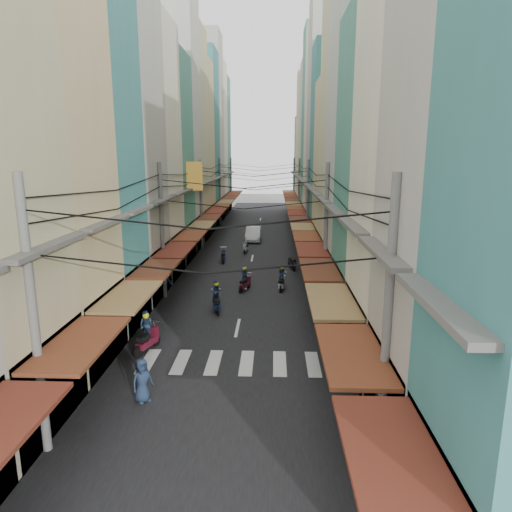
% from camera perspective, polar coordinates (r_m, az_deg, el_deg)
% --- Properties ---
extents(ground, '(160.00, 160.00, 0.00)m').
position_cam_1_polar(ground, '(25.38, -1.97, -7.33)').
color(ground, slate).
rests_on(ground, ground).
extents(road, '(10.00, 80.00, 0.02)m').
position_cam_1_polar(road, '(44.67, -0.12, 1.42)').
color(road, black).
rests_on(road, ground).
extents(sidewalk_left, '(3.00, 80.00, 0.06)m').
position_cam_1_polar(sidewalk_left, '(45.40, -8.35, 1.49)').
color(sidewalk_left, slate).
rests_on(sidewalk_left, ground).
extents(sidewalk_right, '(3.00, 80.00, 0.06)m').
position_cam_1_polar(sidewalk_right, '(44.88, 8.21, 1.37)').
color(sidewalk_right, slate).
rests_on(sidewalk_right, ground).
extents(crosswalk, '(7.55, 2.40, 0.01)m').
position_cam_1_polar(crosswalk, '(19.85, -3.25, -13.15)').
color(crosswalk, silver).
rests_on(crosswalk, ground).
extents(building_row_left, '(7.80, 67.67, 23.70)m').
position_cam_1_polar(building_row_left, '(41.53, -11.65, 13.88)').
color(building_row_left, beige).
rests_on(building_row_left, ground).
extents(building_row_right, '(7.80, 68.98, 22.59)m').
position_cam_1_polar(building_row_right, '(40.72, 11.18, 13.42)').
color(building_row_right, teal).
rests_on(building_row_right, ground).
extents(utility_poles, '(10.20, 66.13, 8.20)m').
position_cam_1_polar(utility_poles, '(38.91, -0.42, 9.54)').
color(utility_poles, slate).
rests_on(utility_poles, ground).
extents(white_car, '(5.00, 1.96, 1.77)m').
position_cam_1_polar(white_car, '(46.89, -0.34, 1.94)').
color(white_car, silver).
rests_on(white_car, ground).
extents(bicycle, '(1.80, 1.17, 1.16)m').
position_cam_1_polar(bicycle, '(24.60, 10.87, -8.22)').
color(bicycle, black).
rests_on(bicycle, ground).
extents(moving_scooters, '(7.47, 22.99, 1.90)m').
position_cam_1_polar(moving_scooters, '(28.73, -2.88, -3.84)').
color(moving_scooters, black).
rests_on(moving_scooters, ground).
extents(parked_scooters, '(13.43, 11.08, 1.00)m').
position_cam_1_polar(parked_scooters, '(21.88, 9.75, -9.53)').
color(parked_scooters, black).
rests_on(parked_scooters, ground).
extents(pedestrians, '(12.32, 25.14, 2.24)m').
position_cam_1_polar(pedestrians, '(28.12, -9.90, -3.24)').
color(pedestrians, '#29222D').
rests_on(pedestrians, ground).
extents(market_umbrella, '(2.20, 2.20, 2.32)m').
position_cam_1_polar(market_umbrella, '(20.97, 16.94, -6.30)').
color(market_umbrella, '#B2B2B7').
rests_on(market_umbrella, ground).
extents(traffic_sign, '(0.10, 0.68, 3.08)m').
position_cam_1_polar(traffic_sign, '(18.94, 12.48, -7.38)').
color(traffic_sign, slate).
rests_on(traffic_sign, ground).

